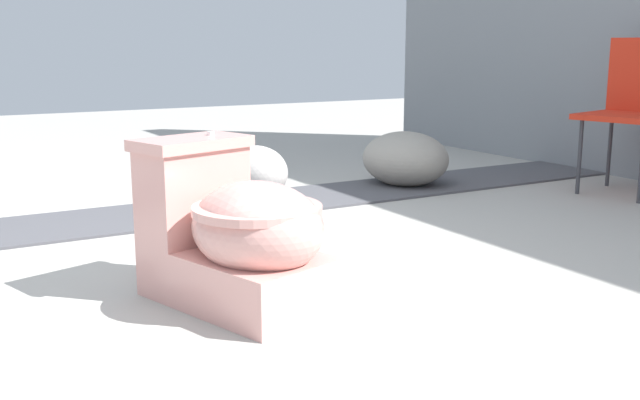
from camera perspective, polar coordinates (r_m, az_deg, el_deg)
ground_plane at (r=2.51m, az=-10.01°, el=-6.91°), size 14.00×14.00×0.00m
gravel_strip at (r=3.70m, az=-8.77°, el=-0.71°), size 0.56×8.00×0.01m
toilet at (r=2.32m, az=-6.36°, el=-2.68°), size 0.71×0.54×0.52m
folding_chair_left at (r=4.41m, az=23.06°, el=7.13°), size 0.53×0.53×0.83m
boulder_near at (r=4.31m, az=6.52°, el=3.13°), size 0.63×0.58×0.31m
boulder_far at (r=3.94m, az=-4.89°, el=2.12°), size 0.44×0.42×0.28m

